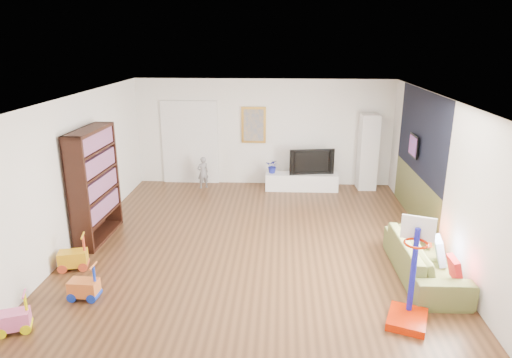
# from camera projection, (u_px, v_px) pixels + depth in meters

# --- Properties ---
(floor) EXTENTS (6.50, 7.50, 0.00)m
(floor) POSITION_uv_depth(u_px,v_px,m) (255.00, 245.00, 8.44)
(floor) COLOR brown
(floor) RESTS_ON ground
(ceiling) EXTENTS (6.50, 7.50, 0.00)m
(ceiling) POSITION_uv_depth(u_px,v_px,m) (255.00, 98.00, 7.64)
(ceiling) COLOR white
(ceiling) RESTS_ON ground
(wall_back) EXTENTS (6.50, 0.00, 2.70)m
(wall_back) POSITION_uv_depth(u_px,v_px,m) (264.00, 133.00, 11.62)
(wall_back) COLOR white
(wall_back) RESTS_ON ground
(wall_front) EXTENTS (6.50, 0.00, 2.70)m
(wall_front) POSITION_uv_depth(u_px,v_px,m) (232.00, 285.00, 4.47)
(wall_front) COLOR silver
(wall_front) RESTS_ON ground
(wall_left) EXTENTS (0.00, 7.50, 2.70)m
(wall_left) POSITION_uv_depth(u_px,v_px,m) (75.00, 172.00, 8.22)
(wall_left) COLOR silver
(wall_left) RESTS_ON ground
(wall_right) EXTENTS (0.00, 7.50, 2.70)m
(wall_right) POSITION_uv_depth(u_px,v_px,m) (442.00, 178.00, 7.86)
(wall_right) COLOR white
(wall_right) RESTS_ON ground
(navy_accent) EXTENTS (0.01, 3.20, 1.70)m
(navy_accent) POSITION_uv_depth(u_px,v_px,m) (421.00, 133.00, 9.05)
(navy_accent) COLOR black
(navy_accent) RESTS_ON wall_right
(olive_wainscot) EXTENTS (0.01, 3.20, 1.00)m
(olive_wainscot) POSITION_uv_depth(u_px,v_px,m) (414.00, 197.00, 9.45)
(olive_wainscot) COLOR brown
(olive_wainscot) RESTS_ON wall_right
(doorway) EXTENTS (1.45, 0.06, 2.10)m
(doorway) POSITION_uv_depth(u_px,v_px,m) (190.00, 143.00, 11.77)
(doorway) COLOR white
(doorway) RESTS_ON ground
(painting_back) EXTENTS (0.62, 0.06, 0.92)m
(painting_back) POSITION_uv_depth(u_px,v_px,m) (254.00, 125.00, 11.53)
(painting_back) COLOR gold
(painting_back) RESTS_ON wall_back
(artwork_right) EXTENTS (0.04, 0.56, 0.46)m
(artwork_right) POSITION_uv_depth(u_px,v_px,m) (414.00, 146.00, 9.33)
(artwork_right) COLOR #7F3F8C
(artwork_right) RESTS_ON wall_right
(media_console) EXTENTS (1.80, 0.46, 0.42)m
(media_console) POSITION_uv_depth(u_px,v_px,m) (301.00, 182.00, 11.44)
(media_console) COLOR white
(media_console) RESTS_ON ground
(tall_cabinet) EXTENTS (0.46, 0.46, 1.89)m
(tall_cabinet) POSITION_uv_depth(u_px,v_px,m) (368.00, 152.00, 11.33)
(tall_cabinet) COLOR white
(tall_cabinet) RESTS_ON ground
(bookshelf) EXTENTS (0.41, 1.45, 2.11)m
(bookshelf) POSITION_uv_depth(u_px,v_px,m) (95.00, 185.00, 8.46)
(bookshelf) COLOR black
(bookshelf) RESTS_ON ground
(sofa) EXTENTS (0.86, 2.10, 0.61)m
(sofa) POSITION_uv_depth(u_px,v_px,m) (425.00, 259.00, 7.23)
(sofa) COLOR olive
(sofa) RESTS_ON ground
(basketball_hoop) EXTENTS (0.68, 0.75, 1.46)m
(basketball_hoop) POSITION_uv_depth(u_px,v_px,m) (412.00, 274.00, 5.92)
(basketball_hoop) COLOR #BB1D00
(basketball_hoop) RESTS_ON ground
(ride_on_yellow) EXTENTS (0.50, 0.38, 0.60)m
(ride_on_yellow) POSITION_uv_depth(u_px,v_px,m) (72.00, 253.00, 7.47)
(ride_on_yellow) COLOR gold
(ride_on_yellow) RESTS_ON ground
(ride_on_orange) EXTENTS (0.42, 0.27, 0.55)m
(ride_on_orange) POSITION_uv_depth(u_px,v_px,m) (83.00, 282.00, 6.62)
(ride_on_orange) COLOR orange
(ride_on_orange) RESTS_ON ground
(ride_on_pink) EXTENTS (0.47, 0.38, 0.54)m
(ride_on_pink) POSITION_uv_depth(u_px,v_px,m) (12.00, 314.00, 5.87)
(ride_on_pink) COLOR pink
(ride_on_pink) RESTS_ON ground
(child) EXTENTS (0.35, 0.32, 0.81)m
(child) POSITION_uv_depth(u_px,v_px,m) (203.00, 173.00, 11.52)
(child) COLOR gray
(child) RESTS_ON ground
(tv) EXTENTS (1.12, 0.33, 0.64)m
(tv) POSITION_uv_depth(u_px,v_px,m) (311.00, 161.00, 11.32)
(tv) COLOR black
(tv) RESTS_ON media_console
(vase_plant) EXTENTS (0.39, 0.36, 0.35)m
(vase_plant) POSITION_uv_depth(u_px,v_px,m) (273.00, 166.00, 11.39)
(vase_plant) COLOR navy
(vase_plant) RESTS_ON media_console
(pillow_left) EXTENTS (0.09, 0.35, 0.35)m
(pillow_left) POSITION_uv_depth(u_px,v_px,m) (455.00, 269.00, 6.56)
(pillow_left) COLOR red
(pillow_left) RESTS_ON sofa
(pillow_center) EXTENTS (0.17, 0.41, 0.40)m
(pillow_center) POSITION_uv_depth(u_px,v_px,m) (440.00, 251.00, 7.13)
(pillow_center) COLOR silver
(pillow_center) RESTS_ON sofa
(pillow_right) EXTENTS (0.17, 0.38, 0.37)m
(pillow_right) POSITION_uv_depth(u_px,v_px,m) (427.00, 233.00, 7.76)
(pillow_right) COLOR #B23517
(pillow_right) RESTS_ON sofa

